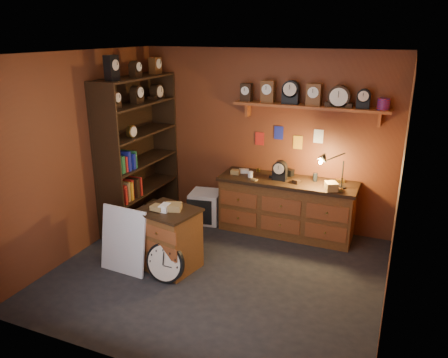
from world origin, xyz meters
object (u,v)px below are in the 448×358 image
workbench (286,204)px  low_cabinet (169,237)px  big_round_clock (165,263)px  shelving_unit (136,146)px

workbench → low_cabinet: 1.94m
low_cabinet → big_round_clock: (0.11, -0.31, -0.19)m
workbench → big_round_clock: workbench is taller
low_cabinet → workbench: bearing=67.2°
shelving_unit → big_round_clock: 2.15m
shelving_unit → big_round_clock: size_ratio=5.08×
workbench → big_round_clock: 2.16m
big_round_clock → low_cabinet: bearing=110.0°
shelving_unit → low_cabinet: bearing=-43.4°
low_cabinet → shelving_unit: bearing=148.4°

